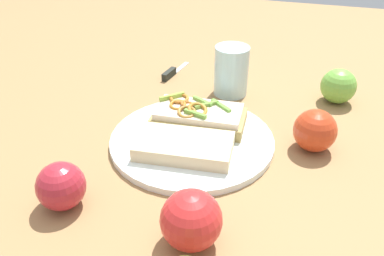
# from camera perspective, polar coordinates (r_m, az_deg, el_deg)

# --- Properties ---
(ground_plane) EXTENTS (2.00, 2.00, 0.00)m
(ground_plane) POSITION_cam_1_polar(r_m,az_deg,el_deg) (0.74, 0.00, -2.11)
(ground_plane) COLOR #997245
(ground_plane) RESTS_ON ground
(plate) EXTENTS (0.29, 0.29, 0.01)m
(plate) POSITION_cam_1_polar(r_m,az_deg,el_deg) (0.73, 0.00, -1.72)
(plate) COLOR white
(plate) RESTS_ON ground_plane
(sandwich) EXTENTS (0.17, 0.10, 0.05)m
(sandwich) POSITION_cam_1_polar(r_m,az_deg,el_deg) (0.76, 0.73, 1.75)
(sandwich) COLOR tan
(sandwich) RESTS_ON plate
(bread_slice_side) EXTENTS (0.17, 0.10, 0.02)m
(bread_slice_side) POSITION_cam_1_polar(r_m,az_deg,el_deg) (0.68, -0.92, -2.61)
(bread_slice_side) COLOR beige
(bread_slice_side) RESTS_ON plate
(apple_0) EXTENTS (0.09, 0.09, 0.07)m
(apple_0) POSITION_cam_1_polar(r_m,az_deg,el_deg) (0.91, 19.90, 5.58)
(apple_0) COLOR #71B441
(apple_0) RESTS_ON ground_plane
(apple_1) EXTENTS (0.11, 0.11, 0.08)m
(apple_1) POSITION_cam_1_polar(r_m,az_deg,el_deg) (0.53, -0.12, -12.81)
(apple_1) COLOR red
(apple_1) RESTS_ON ground_plane
(apple_3) EXTENTS (0.09, 0.09, 0.07)m
(apple_3) POSITION_cam_1_polar(r_m,az_deg,el_deg) (0.62, -17.94, -7.77)
(apple_3) COLOR #AE2431
(apple_3) RESTS_ON ground_plane
(apple_4) EXTENTS (0.10, 0.10, 0.08)m
(apple_4) POSITION_cam_1_polar(r_m,az_deg,el_deg) (0.73, 16.91, -0.34)
(apple_4) COLOR red
(apple_4) RESTS_ON ground_plane
(drinking_glass) EXTENTS (0.07, 0.07, 0.11)m
(drinking_glass) POSITION_cam_1_polar(r_m,az_deg,el_deg) (0.88, 5.55, 8.02)
(drinking_glass) COLOR silver
(drinking_glass) RESTS_ON ground_plane
(knife) EXTENTS (0.03, 0.12, 0.02)m
(knife) POSITION_cam_1_polar(r_m,az_deg,el_deg) (0.98, -2.86, 7.80)
(knife) COLOR silver
(knife) RESTS_ON ground_plane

